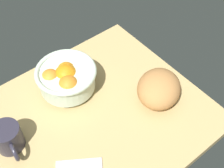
% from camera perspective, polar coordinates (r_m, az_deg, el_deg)
% --- Properties ---
extents(ground_plane, '(0.70, 0.61, 0.03)m').
position_cam_1_polar(ground_plane, '(1.02, -3.33, -6.36)').
color(ground_plane, tan).
extents(fruit_bowl, '(0.20, 0.20, 0.11)m').
position_cam_1_polar(fruit_bowl, '(1.04, -8.57, 1.13)').
color(fruit_bowl, silver).
rests_on(fruit_bowl, ground).
extents(bread_loaf, '(0.21, 0.21, 0.10)m').
position_cam_1_polar(bread_loaf, '(1.02, 8.61, -0.86)').
color(bread_loaf, '#BD8147').
rests_on(bread_loaf, ground).
extents(mug, '(0.08, 0.13, 0.08)m').
position_cam_1_polar(mug, '(0.96, -18.52, -9.42)').
color(mug, '#2D2A38').
rests_on(mug, ground).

